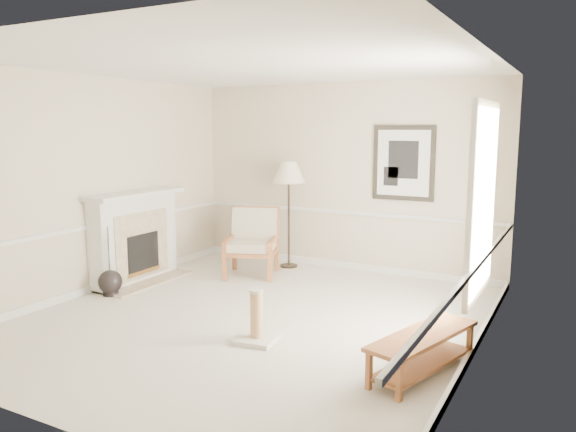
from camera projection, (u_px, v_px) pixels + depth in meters
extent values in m
plane|color=silver|center=(252.00, 318.00, 6.57)|extent=(5.50, 5.50, 0.00)
cube|color=beige|center=(344.00, 177.00, 8.74)|extent=(5.00, 0.04, 2.90)
cube|color=beige|center=(43.00, 237.00, 3.95)|extent=(5.00, 0.04, 2.90)
cube|color=beige|center=(92.00, 185.00, 7.52)|extent=(0.04, 5.50, 2.90)
cube|color=beige|center=(480.00, 211.00, 5.18)|extent=(0.04, 5.50, 2.90)
cube|color=white|center=(249.00, 64.00, 6.12)|extent=(5.00, 5.50, 0.04)
cube|color=white|center=(342.00, 265.00, 8.94)|extent=(4.95, 0.04, 0.10)
cube|color=white|center=(343.00, 212.00, 8.81)|extent=(4.95, 0.04, 0.05)
cube|color=white|center=(483.00, 200.00, 5.54)|extent=(0.03, 1.20, 1.80)
cube|color=white|center=(482.00, 200.00, 5.54)|extent=(0.05, 1.34, 1.94)
cube|color=black|center=(404.00, 163.00, 8.23)|extent=(0.92, 0.04, 1.10)
cube|color=white|center=(403.00, 163.00, 8.21)|extent=(0.78, 0.01, 0.96)
cube|color=black|center=(403.00, 160.00, 8.20)|extent=(0.45, 0.01, 0.55)
cube|color=white|center=(135.00, 239.00, 8.10)|extent=(0.28, 1.50, 1.25)
cube|color=white|center=(135.00, 194.00, 7.98)|extent=(0.46, 1.64, 0.06)
cube|color=#C6B28E|center=(142.00, 245.00, 8.04)|extent=(0.02, 1.05, 0.95)
cube|color=black|center=(143.00, 254.00, 8.06)|extent=(0.02, 0.62, 0.58)
cube|color=#AD7F39|center=(144.00, 271.00, 8.10)|extent=(0.01, 0.66, 0.05)
cube|color=#C6B28E|center=(145.00, 281.00, 8.12)|extent=(0.60, 1.50, 0.03)
sphere|color=black|center=(110.00, 282.00, 7.46)|extent=(0.32, 0.32, 0.32)
cylinder|color=black|center=(111.00, 292.00, 7.48)|extent=(0.21, 0.21, 0.09)
cylinder|color=black|center=(109.00, 251.00, 7.39)|extent=(0.11, 0.10, 0.50)
cylinder|color=black|center=(109.00, 254.00, 7.40)|extent=(0.13, 0.12, 0.41)
cylinder|color=black|center=(109.00, 248.00, 7.39)|extent=(0.06, 0.06, 0.59)
cube|color=brown|center=(225.00, 267.00, 8.18)|extent=(0.08, 0.08, 0.41)
cube|color=brown|center=(234.00, 257.00, 8.83)|extent=(0.08, 0.08, 0.41)
cube|color=brown|center=(270.00, 268.00, 8.10)|extent=(0.08, 0.08, 0.41)
cube|color=brown|center=(276.00, 258.00, 8.76)|extent=(0.08, 0.08, 0.41)
cube|color=brown|center=(251.00, 251.00, 8.44)|extent=(0.98, 0.98, 0.05)
cube|color=brown|center=(255.00, 225.00, 8.73)|extent=(0.77, 0.44, 0.59)
cube|color=brown|center=(229.00, 239.00, 8.45)|extent=(0.34, 0.72, 0.05)
cube|color=brown|center=(273.00, 240.00, 8.37)|extent=(0.34, 0.72, 0.05)
cube|color=white|center=(251.00, 245.00, 8.43)|extent=(0.89, 0.89, 0.13)
cube|color=white|center=(254.00, 225.00, 8.66)|extent=(0.72, 0.45, 0.53)
cylinder|color=black|center=(289.00, 266.00, 9.03)|extent=(0.28, 0.28, 0.03)
cylinder|color=black|center=(289.00, 218.00, 8.91)|extent=(0.04, 0.04, 1.52)
cone|color=#FFF3CB|center=(289.00, 172.00, 8.79)|extent=(0.67, 0.67, 0.33)
cube|color=brown|center=(423.00, 335.00, 5.05)|extent=(0.75, 1.38, 0.04)
cube|color=brown|center=(422.00, 363.00, 5.09)|extent=(0.67, 1.27, 0.03)
cube|color=brown|center=(369.00, 371.00, 4.76)|extent=(0.06, 0.06, 0.34)
cube|color=brown|center=(399.00, 382.00, 4.55)|extent=(0.06, 0.06, 0.34)
cube|color=brown|center=(441.00, 334.00, 5.61)|extent=(0.06, 0.06, 0.34)
cube|color=brown|center=(470.00, 342.00, 5.40)|extent=(0.06, 0.06, 0.34)
cube|color=beige|center=(257.00, 339.00, 5.86)|extent=(0.45, 0.45, 0.05)
cylinder|color=tan|center=(256.00, 315.00, 5.82)|extent=(0.13, 0.13, 0.48)
cylinder|color=beige|center=(256.00, 291.00, 5.78)|extent=(0.15, 0.15, 0.04)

